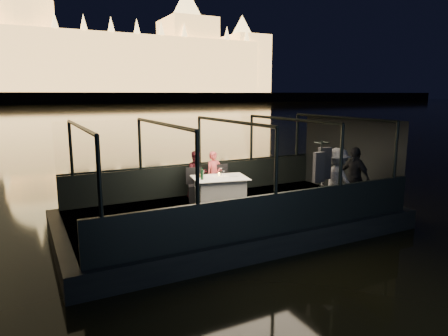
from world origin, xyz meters
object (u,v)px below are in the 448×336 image
coat_stand (320,181)px  passenger_stripe (337,180)px  person_woman_coral (214,171)px  chair_port_left (196,186)px  person_man_maroon (197,172)px  wine_bottle (202,174)px  chair_port_right (224,182)px  passenger_dark (354,176)px  dining_table_central (220,191)px

coat_stand → passenger_stripe: bearing=5.7°
person_woman_coral → passenger_stripe: (2.05, -2.87, 0.10)m
chair_port_left → person_man_maroon: bearing=83.7°
person_man_maroon → wine_bottle: size_ratio=4.06×
chair_port_right → wine_bottle: size_ratio=2.81×
person_man_maroon → person_woman_coral: bearing=-25.1°
passenger_stripe → passenger_dark: passenger_stripe is taller
passenger_stripe → wine_bottle: passenger_stripe is taller
chair_port_left → passenger_dark: 4.25m
coat_stand → person_man_maroon: coat_stand is taller
chair_port_left → wine_bottle: (-0.12, -0.65, 0.47)m
dining_table_central → chair_port_right: 0.81m
dining_table_central → passenger_dark: size_ratio=0.89×
chair_port_right → wine_bottle: (-0.99, -0.70, 0.47)m
chair_port_right → passenger_stripe: passenger_stripe is taller
chair_port_right → person_woman_coral: person_woman_coral is taller
person_man_maroon → wine_bottle: (-0.33, -1.09, 0.17)m
dining_table_central → wine_bottle: bearing=-176.6°
wine_bottle → chair_port_right: bearing=35.1°
chair_port_left → passenger_dark: passenger_dark is taller
person_man_maroon → passenger_dark: passenger_dark is taller
dining_table_central → passenger_dark: bearing=-31.0°
person_man_maroon → dining_table_central: bearing=-85.2°
coat_stand → person_man_maroon: bearing=121.9°
wine_bottle → dining_table_central: bearing=3.4°
coat_stand → passenger_dark: coat_stand is taller
coat_stand → wine_bottle: coat_stand is taller
person_man_maroon → passenger_stripe: 3.94m
coat_stand → person_woman_coral: size_ratio=1.41×
dining_table_central → person_woman_coral: person_woman_coral is taller
chair_port_right → passenger_dark: 3.61m
person_man_maroon → chair_port_left: bearing=-122.7°
coat_stand → chair_port_left: bearing=128.9°
chair_port_right → person_woman_coral: bearing=134.8°
passenger_dark → wine_bottle: size_ratio=4.86×
dining_table_central → person_man_maroon: size_ratio=1.06×
coat_stand → wine_bottle: bearing=138.4°
dining_table_central → passenger_dark: (3.03, -1.82, 0.47)m
coat_stand → person_woman_coral: 3.27m
chair_port_left → wine_bottle: 0.81m
chair_port_right → passenger_stripe: 3.25m
dining_table_central → chair_port_left: 0.75m
passenger_stripe → wine_bottle: size_ratio=4.96×
coat_stand → person_woman_coral: (-1.45, 2.93, -0.15)m
chair_port_left → person_woman_coral: 0.80m
dining_table_central → passenger_stripe: bearing=-40.5°
passenger_dark → person_man_maroon: bearing=-135.9°
chair_port_left → person_woman_coral: bearing=42.2°
dining_table_central → coat_stand: size_ratio=0.77×
person_man_maroon → wine_bottle: 1.15m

